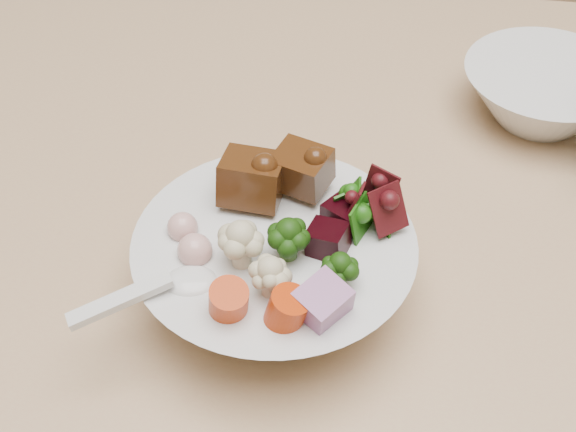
% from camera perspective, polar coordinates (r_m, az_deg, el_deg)
% --- Properties ---
extents(chair_far, '(0.44, 0.44, 0.88)m').
position_cam_1_polar(chair_far, '(1.38, 7.17, 12.87)').
color(chair_far, tan).
rests_on(chair_far, ground).
extents(food_bowl, '(0.21, 0.21, 0.11)m').
position_cam_1_polar(food_bowl, '(0.60, -0.80, -3.46)').
color(food_bowl, silver).
rests_on(food_bowl, dining_table).
extents(soup_spoon, '(0.11, 0.06, 0.02)m').
position_cam_1_polar(soup_spoon, '(0.56, -8.19, -5.00)').
color(soup_spoon, silver).
rests_on(soup_spoon, food_bowl).
extents(side_bowl, '(0.16, 0.16, 0.05)m').
position_cam_1_polar(side_bowl, '(0.82, 17.66, 8.27)').
color(side_bowl, silver).
rests_on(side_bowl, dining_table).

